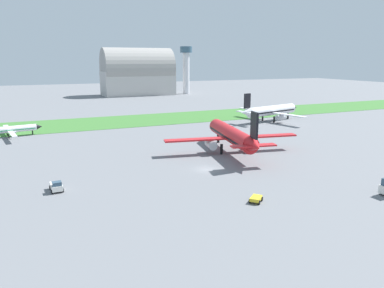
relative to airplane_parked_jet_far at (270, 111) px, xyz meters
The scene contains 9 objects.
ground_plane 66.48m from the airplane_parked_jet_far, 136.69° to the right, with size 600.00×600.00×0.00m, color slate.
grass_taxiway_strip 53.11m from the airplane_parked_jet_far, 155.73° to the left, with size 360.00×28.00×0.08m, color #3D7533.
airplane_parked_jet_far is the anchor object (origin of this frame).
airplane_taxiing_turboprop 87.96m from the airplane_parked_jet_far, behind, with size 18.32×21.30×6.41m.
airplane_midfield_jet 50.50m from the airplane_parked_jet_far, 135.96° to the right, with size 33.59×33.10×11.93m.
baggage_cart_near_gate 81.27m from the airplane_parked_jet_far, 126.91° to the right, with size 2.94×2.89×0.90m.
pushback_tug_by_runway 90.96m from the airplane_parked_jet_far, 149.04° to the right, with size 2.30×3.73×1.95m.
hangar_distant 124.08m from the airplane_parked_jet_far, 97.99° to the left, with size 45.07×24.88×29.99m.
control_tower 119.12m from the airplane_parked_jet_far, 82.78° to the left, with size 8.00×8.00×31.05m.
Camera 1 is at (-31.79, -65.61, 22.36)m, focal length 33.92 mm.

